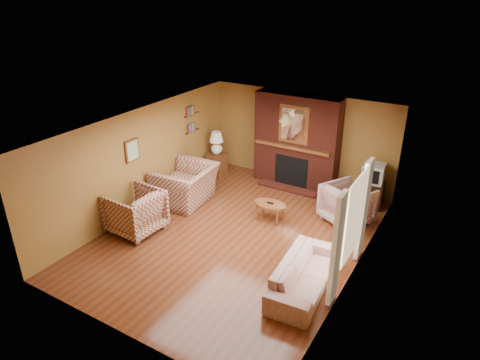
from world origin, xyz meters
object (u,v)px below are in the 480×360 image
Objects in this scene: plaid_loveseat at (186,185)px; table_lamp at (216,142)px; crt_tv at (373,173)px; fireplace at (296,142)px; plaid_armchair at (135,211)px; tv_stand at (370,193)px; floral_armchair at (347,204)px; coffee_table at (270,206)px; side_table at (217,164)px; floral_sofa at (305,274)px.

plaid_loveseat is 2.19× the size of table_lamp.
table_lamp is 4.17m from crt_tv.
fireplace is 2.18m from table_lamp.
plaid_armchair reaches higher than tv_stand.
floral_armchair is 1.05m from tv_stand.
tv_stand is at bearing -5.15° from fireplace.
plaid_armchair is 5.45m from tv_stand.
plaid_loveseat is 2.18m from coffee_table.
side_table is at bearing -175.26° from crt_tv.
floral_sofa is at bearing 62.83° from plaid_loveseat.
tv_stand is 0.54m from crt_tv.
fireplace is 1.22× the size of floral_sofa.
plaid_loveseat is 1.36× the size of plaid_armchair.
fireplace is 2.09m from crt_tv.
fireplace reaches higher than side_table.
fireplace is 2.28m from floral_armchair.
plaid_armchair is 2.93m from coffee_table.
fireplace is 2.22m from coffee_table.
table_lamp is at bearing -165.71° from fireplace.
plaid_armchair reaches higher than floral_armchair.
crt_tv reaches higher than plaid_loveseat.
floral_armchair is at bearing 29.64° from coffee_table.
plaid_armchair is at bearing -87.44° from side_table.
plaid_loveseat is at bearing -154.93° from tv_stand.
floral_armchair is at bearing 101.65° from plaid_loveseat.
fireplace is 3.82× the size of tv_stand.
floral_armchair is at bearing -104.17° from crt_tv.
plaid_loveseat is at bearing -179.69° from plaid_armchair.
crt_tv reaches higher than floral_armchair.
floral_armchair is 3.95m from side_table.
side_table is (-2.42, 1.50, -0.06)m from coffee_table.
fireplace is 4.61× the size of crt_tv.
plaid_armchair is 3.85m from floral_sofa.
floral_armchair is at bearing -9.65° from side_table.
floral_sofa is at bearing -48.30° from coffee_table.
fireplace is 2.51× the size of floral_armchair.
side_table is 0.96× the size of tv_stand.
table_lamp is (-2.42, 1.50, 0.60)m from coffee_table.
coffee_table is (2.27, 1.85, -0.11)m from plaid_armchair.
floral_sofa is 3.67m from crt_tv.
table_lamp is (0.00, 0.00, 0.66)m from side_table.
crt_tv is at bearing 4.74° from table_lamp.
coffee_table is at bearing -31.91° from table_lamp.
side_table is at bearing 180.00° from table_lamp.
plaid_loveseat is 2.68× the size of crt_tv.
fireplace is at bearing -4.98° from floral_armchair.
plaid_armchair is 5.46m from crt_tv.
tv_stand is at bearing 113.37° from plaid_loveseat.
floral_sofa is 2.06× the size of floral_armchair.
coffee_table is (-1.58, 1.78, 0.07)m from floral_sofa.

